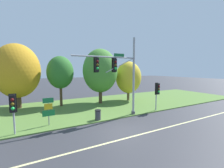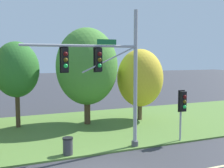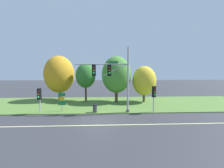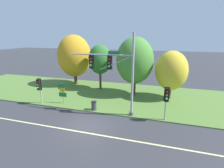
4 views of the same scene
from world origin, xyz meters
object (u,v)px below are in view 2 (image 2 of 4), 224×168
at_px(traffic_signal_mast, 109,71).
at_px(tree_behind_signpost, 87,67).
at_px(tree_mid_verge, 140,78).
at_px(pedestrian_signal_further_along, 183,104).
at_px(trash_bin, 68,146).
at_px(tree_left_of_mast, 17,70).

distance_m(traffic_signal_mast, tree_behind_signpost, 6.31).
bearing_deg(tree_mid_verge, traffic_signal_mast, -130.79).
bearing_deg(pedestrian_signal_further_along, traffic_signal_mast, 177.04).
xyz_separation_m(traffic_signal_mast, trash_bin, (-2.30, 0.07, -3.94)).
xyz_separation_m(pedestrian_signal_further_along, tree_left_of_mast, (-9.02, 7.50, 1.95)).
relative_size(pedestrian_signal_further_along, trash_bin, 3.38).
relative_size(pedestrian_signal_further_along, tree_mid_verge, 0.54).
bearing_deg(pedestrian_signal_further_along, tree_left_of_mast, 140.27).
xyz_separation_m(tree_left_of_mast, tree_behind_signpost, (5.02, -0.99, 0.19)).
bearing_deg(tree_left_of_mast, traffic_signal_mast, -59.51).
bearing_deg(pedestrian_signal_further_along, trash_bin, 177.46).
relative_size(traffic_signal_mast, tree_left_of_mast, 1.24).
xyz_separation_m(tree_mid_verge, trash_bin, (-7.49, -5.95, -2.97)).
bearing_deg(tree_left_of_mast, tree_mid_verge, -7.41).
height_order(tree_mid_verge, trash_bin, tree_mid_verge).
distance_m(tree_left_of_mast, tree_behind_signpost, 5.12).
height_order(tree_left_of_mast, trash_bin, tree_left_of_mast).
xyz_separation_m(traffic_signal_mast, tree_mid_verge, (5.20, 6.02, -0.97)).
bearing_deg(trash_bin, tree_behind_signpost, 63.83).
bearing_deg(traffic_signal_mast, tree_left_of_mast, 120.49).
distance_m(pedestrian_signal_further_along, trash_bin, 7.28).
relative_size(pedestrian_signal_further_along, tree_left_of_mast, 0.50).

